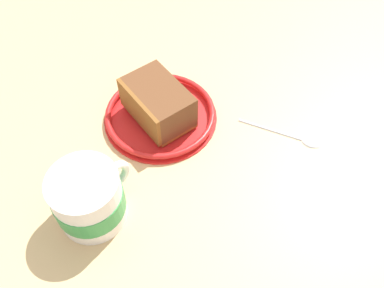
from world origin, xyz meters
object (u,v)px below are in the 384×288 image
(cake_slice, at_px, (158,103))
(teaspoon, at_px, (297,137))
(small_plate, at_px, (160,115))
(tea_mug, at_px, (89,198))

(cake_slice, xyz_separation_m, teaspoon, (0.17, 0.14, -0.03))
(small_plate, bearing_deg, cake_slice, -94.40)
(cake_slice, bearing_deg, small_plate, 85.60)
(tea_mug, height_order, teaspoon, tea_mug)
(cake_slice, height_order, tea_mug, tea_mug)
(tea_mug, bearing_deg, teaspoon, 72.28)
(small_plate, relative_size, tea_mug, 1.55)
(tea_mug, relative_size, teaspoon, 0.94)
(tea_mug, xyz_separation_m, teaspoon, (0.10, 0.31, -0.04))
(tea_mug, distance_m, teaspoon, 0.33)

